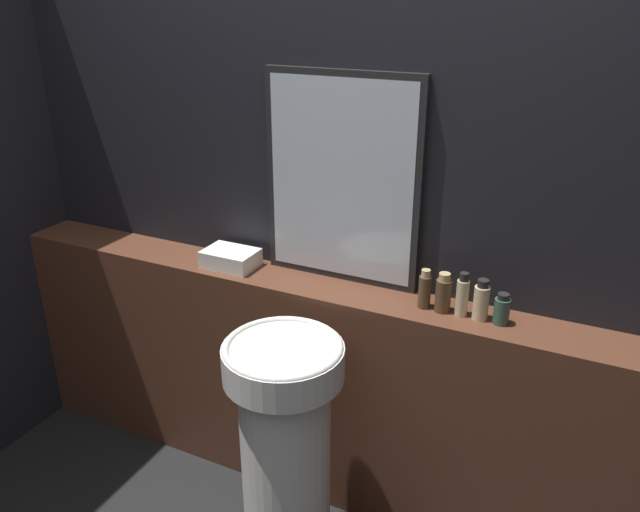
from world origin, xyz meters
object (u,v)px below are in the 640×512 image
(body_wash_bottle, at_px, (481,301))
(conditioner_bottle, at_px, (443,294))
(lotion_bottle, at_px, (462,296))
(towel_stack, at_px, (231,258))
(hand_soap_bottle, at_px, (502,310))
(shampoo_bottle, at_px, (425,290))
(pedestal_sink, at_px, (286,447))
(mirror, at_px, (341,180))

(body_wash_bottle, bearing_deg, conditioner_bottle, 180.00)
(lotion_bottle, xyz_separation_m, body_wash_bottle, (0.07, 0.00, -0.01))
(towel_stack, xyz_separation_m, lotion_bottle, (0.95, -0.00, 0.04))
(conditioner_bottle, height_order, hand_soap_bottle, conditioner_bottle)
(shampoo_bottle, distance_m, body_wash_bottle, 0.20)
(pedestal_sink, relative_size, mirror, 1.18)
(mirror, relative_size, shampoo_bottle, 5.44)
(shampoo_bottle, height_order, conditioner_bottle, same)
(towel_stack, height_order, body_wash_bottle, body_wash_bottle)
(towel_stack, height_order, conditioner_bottle, conditioner_bottle)
(body_wash_bottle, bearing_deg, towel_stack, 180.00)
(mirror, height_order, hand_soap_bottle, mirror)
(mirror, bearing_deg, conditioner_bottle, -12.32)
(shampoo_bottle, xyz_separation_m, lotion_bottle, (0.13, -0.00, 0.01))
(mirror, xyz_separation_m, hand_soap_bottle, (0.64, -0.10, -0.35))
(pedestal_sink, height_order, shampoo_bottle, shampoo_bottle)
(conditioner_bottle, distance_m, body_wash_bottle, 0.13)
(pedestal_sink, relative_size, body_wash_bottle, 6.29)
(mirror, height_order, shampoo_bottle, mirror)
(conditioner_bottle, xyz_separation_m, lotion_bottle, (0.07, -0.00, 0.01))
(shampoo_bottle, relative_size, hand_soap_bottle, 1.31)
(pedestal_sink, bearing_deg, mirror, 91.67)
(lotion_bottle, bearing_deg, pedestal_sink, -140.98)
(conditioner_bottle, relative_size, body_wash_bottle, 0.98)
(body_wash_bottle, height_order, hand_soap_bottle, body_wash_bottle)
(lotion_bottle, height_order, body_wash_bottle, lotion_bottle)
(mirror, distance_m, shampoo_bottle, 0.50)
(pedestal_sink, height_order, body_wash_bottle, body_wash_bottle)
(shampoo_bottle, bearing_deg, mirror, 165.54)
(mirror, height_order, body_wash_bottle, mirror)
(conditioner_bottle, relative_size, lotion_bottle, 0.91)
(mirror, bearing_deg, towel_stack, -167.96)
(towel_stack, bearing_deg, conditioner_bottle, 0.00)
(conditioner_bottle, bearing_deg, mirror, 167.68)
(conditioner_bottle, distance_m, hand_soap_bottle, 0.20)
(pedestal_sink, distance_m, shampoo_bottle, 0.75)
(hand_soap_bottle, bearing_deg, lotion_bottle, -180.00)
(conditioner_bottle, bearing_deg, towel_stack, 180.00)
(mirror, distance_m, conditioner_bottle, 0.56)
(conditioner_bottle, xyz_separation_m, hand_soap_bottle, (0.20, 0.00, -0.02))
(towel_stack, relative_size, shampoo_bottle, 1.47)
(towel_stack, relative_size, lotion_bottle, 1.33)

